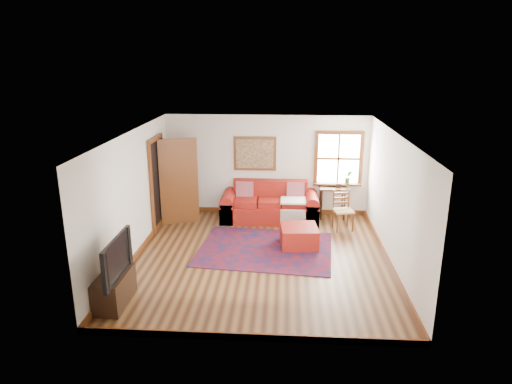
# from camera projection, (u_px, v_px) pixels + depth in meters

# --- Properties ---
(ground) EXTENTS (5.50, 5.50, 0.00)m
(ground) POSITION_uv_depth(u_px,v_px,m) (261.00, 258.00, 9.07)
(ground) COLOR #3A200F
(ground) RESTS_ON ground
(room_envelope) EXTENTS (5.04, 5.54, 2.52)m
(room_envelope) POSITION_uv_depth(u_px,v_px,m) (261.00, 178.00, 8.61)
(room_envelope) COLOR silver
(room_envelope) RESTS_ON ground
(window) EXTENTS (1.18, 0.20, 1.38)m
(window) POSITION_uv_depth(u_px,v_px,m) (339.00, 164.00, 11.17)
(window) COLOR white
(window) RESTS_ON ground
(doorway) EXTENTS (0.89, 1.08, 2.14)m
(doorway) POSITION_uv_depth(u_px,v_px,m) (171.00, 181.00, 10.60)
(doorway) COLOR black
(doorway) RESTS_ON ground
(framed_artwork) EXTENTS (1.05, 0.07, 0.85)m
(framed_artwork) POSITION_uv_depth(u_px,v_px,m) (255.00, 154.00, 11.24)
(framed_artwork) COLOR brown
(framed_artwork) RESTS_ON ground
(persian_rug) EXTENTS (2.91, 2.42, 0.02)m
(persian_rug) POSITION_uv_depth(u_px,v_px,m) (265.00, 249.00, 9.50)
(persian_rug) COLOR maroon
(persian_rug) RESTS_ON ground
(red_leather_sofa) EXTENTS (2.35, 0.97, 0.92)m
(red_leather_sofa) POSITION_uv_depth(u_px,v_px,m) (270.00, 207.00, 11.17)
(red_leather_sofa) COLOR maroon
(red_leather_sofa) RESTS_ON ground
(red_ottoman) EXTENTS (0.82, 0.82, 0.43)m
(red_ottoman) POSITION_uv_depth(u_px,v_px,m) (299.00, 236.00, 9.61)
(red_ottoman) COLOR maroon
(red_ottoman) RESTS_ON ground
(side_table) EXTENTS (0.65, 0.49, 0.78)m
(side_table) POSITION_uv_depth(u_px,v_px,m) (333.00, 192.00, 11.20)
(side_table) COLOR black
(side_table) RESTS_ON ground
(ladder_back_chair) EXTENTS (0.50, 0.49, 0.91)m
(ladder_back_chair) POSITION_uv_depth(u_px,v_px,m) (343.00, 209.00, 10.50)
(ladder_back_chair) COLOR tan
(ladder_back_chair) RESTS_ON ground
(media_cabinet) EXTENTS (0.42, 0.94, 0.52)m
(media_cabinet) POSITION_uv_depth(u_px,v_px,m) (114.00, 289.00, 7.37)
(media_cabinet) COLOR black
(media_cabinet) RESTS_ON ground
(television) EXTENTS (0.15, 1.16, 0.67)m
(television) POSITION_uv_depth(u_px,v_px,m) (110.00, 258.00, 7.11)
(television) COLOR black
(television) RESTS_ON media_cabinet
(candle_hurricane) EXTENTS (0.12, 0.12, 0.18)m
(candle_hurricane) POSITION_uv_depth(u_px,v_px,m) (123.00, 260.00, 7.60)
(candle_hurricane) COLOR silver
(candle_hurricane) RESTS_ON media_cabinet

